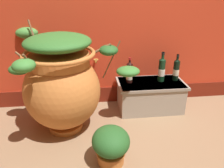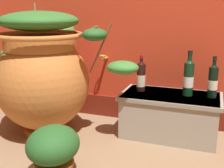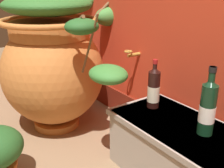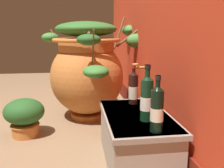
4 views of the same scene
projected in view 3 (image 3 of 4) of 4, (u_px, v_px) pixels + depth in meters
terracotta_urn at (53, 61)px, 1.92m from camera, size 1.27×1.08×1.02m
stone_ledge at (178, 150)px, 1.45m from camera, size 0.75×0.42×0.33m
wine_bottle_left at (154, 88)px, 1.56m from camera, size 0.07×0.07×0.29m
wine_bottle_right at (208, 106)px, 1.27m from camera, size 0.08×0.08×0.34m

